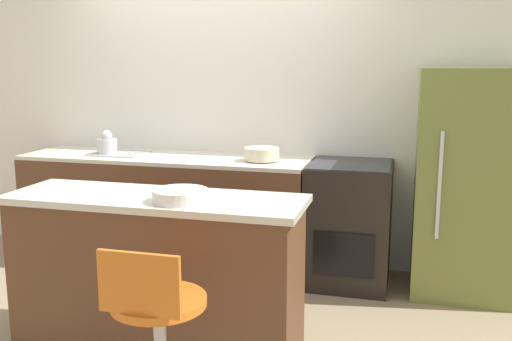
{
  "coord_description": "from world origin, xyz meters",
  "views": [
    {
      "loc": [
        1.56,
        -3.92,
        1.67
      ],
      "look_at": [
        0.6,
        -0.32,
        0.98
      ],
      "focal_mm": 40.0,
      "sensor_mm": 36.0,
      "label": 1
    }
  ],
  "objects_px": {
    "stool_chair": "(157,334)",
    "mixing_bowl": "(262,154)",
    "oven_range": "(349,223)",
    "refrigerator": "(464,183)",
    "kettle": "(107,144)"
  },
  "relations": [
    {
      "from": "oven_range",
      "to": "refrigerator",
      "type": "relative_size",
      "value": 0.57
    },
    {
      "from": "stool_chair",
      "to": "mixing_bowl",
      "type": "height_order",
      "value": "mixing_bowl"
    },
    {
      "from": "kettle",
      "to": "mixing_bowl",
      "type": "xyz_separation_m",
      "value": [
        1.34,
        0.0,
        -0.03
      ]
    },
    {
      "from": "refrigerator",
      "to": "mixing_bowl",
      "type": "relative_size",
      "value": 6.08
    },
    {
      "from": "refrigerator",
      "to": "stool_chair",
      "type": "height_order",
      "value": "refrigerator"
    },
    {
      "from": "refrigerator",
      "to": "kettle",
      "type": "relative_size",
      "value": 8.47
    },
    {
      "from": "refrigerator",
      "to": "oven_range",
      "type": "bearing_deg",
      "value": -179.01
    },
    {
      "from": "oven_range",
      "to": "stool_chair",
      "type": "xyz_separation_m",
      "value": [
        -0.68,
        -2.01,
        -0.03
      ]
    },
    {
      "from": "oven_range",
      "to": "kettle",
      "type": "xyz_separation_m",
      "value": [
        -2.02,
        -0.03,
        0.55
      ]
    },
    {
      "from": "stool_chair",
      "to": "kettle",
      "type": "height_order",
      "value": "kettle"
    },
    {
      "from": "refrigerator",
      "to": "stool_chair",
      "type": "relative_size",
      "value": 1.86
    },
    {
      "from": "oven_range",
      "to": "refrigerator",
      "type": "bearing_deg",
      "value": 0.99
    },
    {
      "from": "oven_range",
      "to": "mixing_bowl",
      "type": "distance_m",
      "value": 0.86
    },
    {
      "from": "refrigerator",
      "to": "mixing_bowl",
      "type": "xyz_separation_m",
      "value": [
        -1.5,
        -0.05,
        0.16
      ]
    },
    {
      "from": "refrigerator",
      "to": "stool_chair",
      "type": "bearing_deg",
      "value": -126.56
    }
  ]
}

